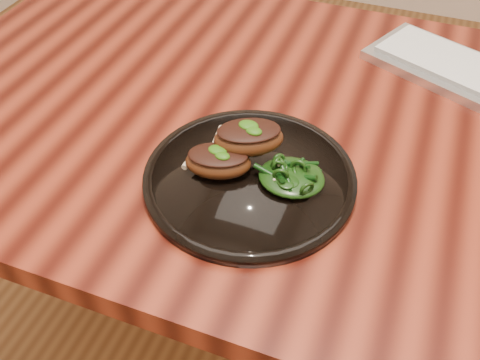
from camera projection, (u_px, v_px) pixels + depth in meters
name	position (u px, v px, depth m)	size (l,w,h in m)	color
desk	(376.00, 177.00, 0.87)	(1.60, 0.80, 0.75)	#340B06
plate	(250.00, 178.00, 0.74)	(0.29, 0.29, 0.02)	black
lamb_chop_front	(218.00, 161.00, 0.72)	(0.10, 0.08, 0.04)	#46210D
lamb_chop_back	(248.00, 137.00, 0.73)	(0.11, 0.10, 0.04)	#46210D
herb_smear	(241.00, 139.00, 0.78)	(0.08, 0.05, 0.00)	#164407
greens_heap	(292.00, 174.00, 0.71)	(0.09, 0.08, 0.03)	black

